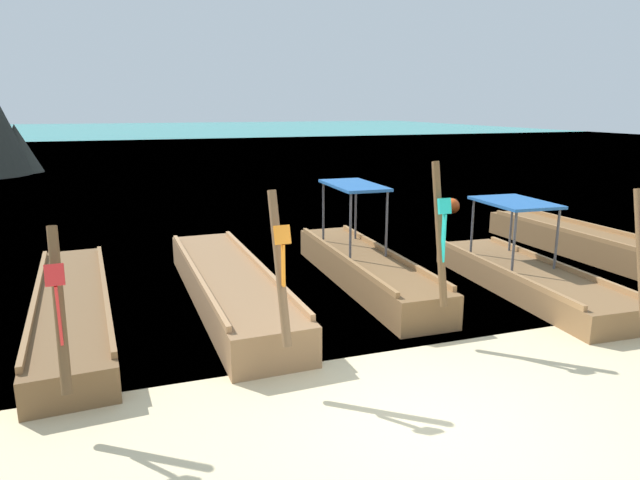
{
  "coord_description": "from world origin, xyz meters",
  "views": [
    {
      "loc": [
        -3.14,
        -5.07,
        3.65
      ],
      "look_at": [
        0.0,
        4.08,
        1.32
      ],
      "focal_mm": 31.5,
      "sensor_mm": 36.0,
      "label": 1
    }
  ],
  "objects_px": {
    "longtail_boat_yellow_ribbon": "(600,247)",
    "longtail_boat_red_ribbon": "(73,307)",
    "longtail_boat_orange_ribbon": "(229,286)",
    "longtail_boat_violet_ribbon": "(528,277)",
    "longtail_boat_turquoise_ribbon": "(365,267)",
    "mooring_buoy_near": "(452,206)"
  },
  "relations": [
    {
      "from": "longtail_boat_orange_ribbon",
      "to": "longtail_boat_violet_ribbon",
      "type": "distance_m",
      "value": 5.93
    },
    {
      "from": "longtail_boat_red_ribbon",
      "to": "longtail_boat_turquoise_ribbon",
      "type": "xyz_separation_m",
      "value": [
        5.6,
        0.28,
        0.11
      ]
    },
    {
      "from": "longtail_boat_red_ribbon",
      "to": "longtail_boat_yellow_ribbon",
      "type": "bearing_deg",
      "value": 0.94
    },
    {
      "from": "longtail_boat_red_ribbon",
      "to": "longtail_boat_turquoise_ribbon",
      "type": "bearing_deg",
      "value": 2.85
    },
    {
      "from": "longtail_boat_yellow_ribbon",
      "to": "longtail_boat_orange_ribbon",
      "type": "bearing_deg",
      "value": -179.33
    },
    {
      "from": "longtail_boat_turquoise_ribbon",
      "to": "mooring_buoy_near",
      "type": "height_order",
      "value": "longtail_boat_turquoise_ribbon"
    },
    {
      "from": "longtail_boat_orange_ribbon",
      "to": "longtail_boat_turquoise_ribbon",
      "type": "relative_size",
      "value": 1.15
    },
    {
      "from": "longtail_boat_red_ribbon",
      "to": "longtail_boat_violet_ribbon",
      "type": "relative_size",
      "value": 1.31
    },
    {
      "from": "longtail_boat_red_ribbon",
      "to": "longtail_boat_violet_ribbon",
      "type": "distance_m",
      "value": 8.59
    },
    {
      "from": "longtail_boat_red_ribbon",
      "to": "longtail_boat_violet_ribbon",
      "type": "bearing_deg",
      "value": -8.01
    },
    {
      "from": "longtail_boat_red_ribbon",
      "to": "mooring_buoy_near",
      "type": "height_order",
      "value": "longtail_boat_red_ribbon"
    },
    {
      "from": "longtail_boat_orange_ribbon",
      "to": "longtail_boat_yellow_ribbon",
      "type": "relative_size",
      "value": 0.91
    },
    {
      "from": "longtail_boat_turquoise_ribbon",
      "to": "longtail_boat_orange_ribbon",
      "type": "bearing_deg",
      "value": -176.15
    },
    {
      "from": "longtail_boat_orange_ribbon",
      "to": "longtail_boat_red_ribbon",
      "type": "bearing_deg",
      "value": -178.2
    },
    {
      "from": "longtail_boat_red_ribbon",
      "to": "mooring_buoy_near",
      "type": "bearing_deg",
      "value": 29.35
    },
    {
      "from": "mooring_buoy_near",
      "to": "longtail_boat_turquoise_ribbon",
      "type": "bearing_deg",
      "value": -133.67
    },
    {
      "from": "longtail_boat_violet_ribbon",
      "to": "longtail_boat_yellow_ribbon",
      "type": "distance_m",
      "value": 3.5
    },
    {
      "from": "longtail_boat_turquoise_ribbon",
      "to": "mooring_buoy_near",
      "type": "distance_m",
      "value": 8.56
    },
    {
      "from": "longtail_boat_violet_ribbon",
      "to": "mooring_buoy_near",
      "type": "bearing_deg",
      "value": 68.63
    },
    {
      "from": "longtail_boat_violet_ribbon",
      "to": "longtail_boat_orange_ribbon",
      "type": "bearing_deg",
      "value": 167.5
    },
    {
      "from": "longtail_boat_orange_ribbon",
      "to": "longtail_boat_violet_ribbon",
      "type": "bearing_deg",
      "value": -12.5
    },
    {
      "from": "longtail_boat_yellow_ribbon",
      "to": "longtail_boat_red_ribbon",
      "type": "bearing_deg",
      "value": -179.06
    }
  ]
}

